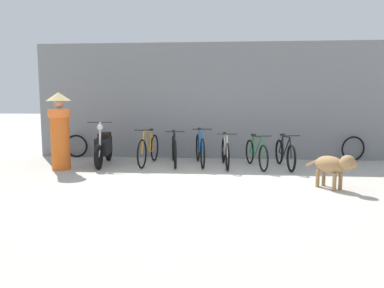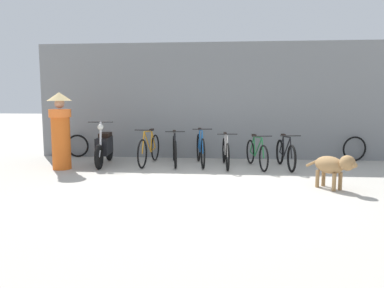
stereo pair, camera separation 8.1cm
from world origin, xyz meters
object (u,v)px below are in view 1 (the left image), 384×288
person_in_robes (60,128)px  bicycle_5 (285,154)px  bicycle_0 (149,149)px  bicycle_2 (200,149)px  spare_tire_right (76,146)px  bicycle_1 (174,150)px  bicycle_3 (225,152)px  bicycle_4 (256,154)px  spare_tire_left (353,149)px  stray_dog (334,165)px  motorcycle (104,148)px

person_in_robes → bicycle_5: bearing=-148.6°
bicycle_0 → bicycle_5: 3.27m
bicycle_2 → spare_tire_right: 3.57m
person_in_robes → bicycle_1: bearing=-136.7°
bicycle_3 → bicycle_5: size_ratio=1.04×
bicycle_4 → spare_tire_left: 2.81m
stray_dog → bicycle_5: bearing=156.4°
bicycle_2 → bicycle_4: (1.34, -0.24, -0.05)m
bicycle_0 → bicycle_1: 0.63m
bicycle_1 → spare_tire_left: bicycle_1 is taller
bicycle_1 → spare_tire_right: (-2.82, 0.87, -0.04)m
stray_dog → spare_tire_left: 3.43m
bicycle_3 → motorcycle: bearing=-94.5°
bicycle_3 → motorcycle: motorcycle is taller
bicycle_3 → bicycle_5: (1.39, -0.05, -0.01)m
bicycle_1 → motorcycle: size_ratio=0.97×
stray_dog → spare_tire_right: (-5.99, 3.13, -0.12)m
bicycle_3 → stray_dog: bearing=37.9°
bicycle_4 → person_in_robes: bearing=-95.6°
spare_tire_left → bicycle_5: bearing=-150.0°
motorcycle → bicycle_5: bearing=82.9°
bicycle_2 → spare_tire_right: (-3.46, 0.87, -0.07)m
bicycle_4 → spare_tire_right: 4.93m
person_in_robes → spare_tire_right: size_ratio=2.79×
spare_tire_left → bicycle_0: bearing=-170.1°
motorcycle → spare_tire_right: size_ratio=2.84×
bicycle_1 → person_in_robes: 2.71m
bicycle_1 → stray_dog: 3.90m
bicycle_1 → spare_tire_right: 2.95m
bicycle_2 → bicycle_5: bearing=73.5°
bicycle_0 → bicycle_3: size_ratio=1.06×
bicycle_3 → bicycle_4: (0.72, -0.05, -0.01)m
bicycle_2 → stray_dog: bicycle_2 is taller
motorcycle → spare_tire_right: (-1.12, 1.07, -0.11)m
bicycle_1 → bicycle_2: bearing=79.4°
bicycle_2 → spare_tire_right: size_ratio=2.78×
bicycle_1 → bicycle_4: bicycle_1 is taller
bicycle_0 → motorcycle: motorcycle is taller
bicycle_2 → bicycle_3: size_ratio=1.04×
bicycle_1 → spare_tire_left: bearing=91.0°
bicycle_4 → stray_dog: bicycle_4 is taller
bicycle_3 → bicycle_4: bicycle_3 is taller
stray_dog → spare_tire_left: bearing=117.8°
bicycle_2 → bicycle_1: bearing=-100.6°
bicycle_0 → bicycle_2: size_ratio=1.02×
bicycle_4 → motorcycle: bearing=-103.6°
spare_tire_left → bicycle_3: bearing=-162.3°
motorcycle → spare_tire_right: 1.56m
bicycle_2 → motorcycle: motorcycle is taller
bicycle_2 → bicycle_5: bicycle_2 is taller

